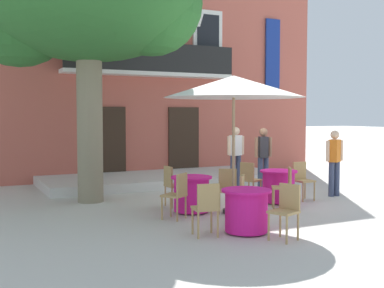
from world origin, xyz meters
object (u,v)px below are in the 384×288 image
Objects in this scene: cafe_table_front at (279,186)px; cafe_umbrella at (234,87)px; cafe_chair_front_1 at (285,185)px; pedestrian_mid_plaza at (334,159)px; cafe_chair_front_0 at (249,178)px; cafe_chair_front_2 at (302,178)px; cafe_chair_middle_1 at (172,183)px; cafe_table_near_tree at (246,210)px; pedestrian_near_entrance at (263,156)px; cafe_table_middle at (192,194)px; cafe_chair_middle_2 at (177,193)px; cafe_chair_near_tree_2 at (206,206)px; cafe_chair_near_tree_0 at (286,208)px; pedestrian_by_tree at (236,154)px; cafe_chair_middle_0 at (227,187)px; cafe_chair_near_tree_1 at (247,196)px.

cafe_table_front is 0.30× the size of cafe_umbrella.
cafe_chair_front_1 is 2.35m from pedestrian_mid_plaza.
cafe_chair_front_0 and cafe_chair_front_2 have the same top height.
cafe_table_near_tree is at bearing -86.38° from cafe_chair_middle_1.
cafe_chair_middle_1 is at bearing 147.69° from cafe_chair_front_1.
cafe_chair_front_2 is 0.54× the size of pedestrian_near_entrance.
cafe_chair_front_0 is 1.33m from cafe_chair_front_1.
cafe_table_front is 0.52× the size of pedestrian_mid_plaza.
cafe_chair_front_1 is at bearing -87.67° from cafe_chair_front_0.
cafe_table_middle is 0.77m from cafe_chair_middle_2.
cafe_chair_middle_1 is 3.25m from pedestrian_near_entrance.
cafe_chair_front_2 is at bearing 29.98° from cafe_chair_near_tree_2.
pedestrian_mid_plaza is (3.73, 2.97, 0.41)m from cafe_chair_near_tree_0.
cafe_chair_middle_1 is 3.29m from pedestrian_by_tree.
cafe_chair_middle_0 is at bearing -164.98° from cafe_table_front.
pedestrian_by_tree is at bearing 44.14° from cafe_table_middle.
cafe_table_near_tree is at bearing -136.42° from cafe_table_front.
pedestrian_by_tree reaches higher than cafe_chair_front_1.
cafe_table_front is at bearing -97.25° from pedestrian_by_tree.
cafe_umbrella is at bearing -164.46° from cafe_chair_front_2.
cafe_chair_near_tree_0 is (0.34, -0.67, 0.14)m from cafe_table_near_tree.
cafe_table_middle is (-0.49, 1.40, -0.14)m from cafe_chair_near_tree_1.
pedestrian_mid_plaza is at bearing 21.32° from cafe_chair_front_1.
cafe_chair_near_tree_2 is 1.00× the size of cafe_chair_front_1.
cafe_chair_middle_1 is (-0.51, 3.44, 0.00)m from cafe_chair_near_tree_0.
pedestrian_near_entrance is (2.29, 2.04, 0.43)m from cafe_chair_middle_0.
pedestrian_by_tree reaches higher than cafe_chair_near_tree_2.
cafe_chair_middle_1 is at bearing 93.62° from cafe_table_near_tree.
cafe_chair_near_tree_1 is 3.01m from cafe_chair_front_2.
cafe_chair_near_tree_1 is 1.05× the size of cafe_table_middle.
cafe_umbrella is at bearing -62.34° from cafe_chair_middle_0.
cafe_chair_front_0 is 0.53× the size of pedestrian_by_tree.
cafe_umbrella reaches higher than cafe_chair_front_0.
cafe_table_middle is 0.95× the size of cafe_chair_front_1.
cafe_chair_front_2 reaches higher than cafe_table_near_tree.
cafe_umbrella is at bearing -122.01° from pedestrian_by_tree.
cafe_chair_middle_0 reaches higher than cafe_table_near_tree.
cafe_chair_front_0 is 1.27m from cafe_chair_front_2.
cafe_table_near_tree is at bearing -67.59° from cafe_chair_middle_2.
cafe_chair_middle_2 is (-0.96, 2.19, 0.00)m from cafe_chair_near_tree_0.
cafe_chair_middle_0 is at bearing 83.40° from cafe_chair_near_tree_0.
cafe_chair_front_2 is 1.58m from pedestrian_near_entrance.
cafe_table_near_tree is at bearing -113.34° from cafe_umbrella.
cafe_chair_front_1 is (2.08, -1.32, 0.00)m from cafe_chair_middle_1.
pedestrian_near_entrance is (2.90, 3.73, 0.57)m from cafe_table_near_tree.
pedestrian_by_tree reaches higher than cafe_chair_middle_1.
cafe_chair_middle_0 and cafe_chair_front_2 have the same top height.
cafe_chair_middle_1 is (-0.60, 2.14, 0.00)m from cafe_chair_near_tree_1.
cafe_table_front is at bearing 12.09° from cafe_chair_middle_2.
cafe_chair_middle_2 and cafe_chair_front_0 have the same top height.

